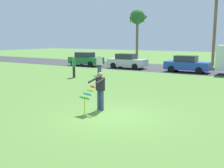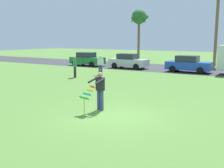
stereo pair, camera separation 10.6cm
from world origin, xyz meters
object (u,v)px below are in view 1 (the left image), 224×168
at_px(kite_held, 87,95).
at_px(palm_tree_left_near, 137,19).
at_px(parked_car_silver, 127,61).
at_px(parked_car_green, 86,59).
at_px(person_walker_near, 74,66).
at_px(person_walker_far, 99,65).
at_px(person_kite_flyer, 100,89).
at_px(parked_car_blue, 187,64).

height_order(kite_held, palm_tree_left_near, palm_tree_left_near).
relative_size(parked_car_silver, palm_tree_left_near, 0.58).
height_order(parked_car_green, palm_tree_left_near, palm_tree_left_near).
height_order(person_walker_near, person_walker_far, same).
distance_m(person_kite_flyer, palm_tree_left_near, 27.95).
height_order(kite_held, person_walker_near, person_walker_near).
xyz_separation_m(parked_car_silver, person_walker_far, (0.49, -6.10, 0.16)).
height_order(parked_car_blue, person_walker_far, person_walker_far).
bearing_deg(parked_car_blue, person_walker_near, -129.43).
bearing_deg(person_walker_far, person_walker_near, -111.61).
xyz_separation_m(person_walker_near, person_walker_far, (0.94, 2.38, 0.00)).
distance_m(parked_car_blue, person_walker_far, 8.58).
bearing_deg(palm_tree_left_near, parked_car_green, -102.88).
bearing_deg(parked_car_blue, kite_held, -88.26).
height_order(person_kite_flyer, parked_car_silver, person_kite_flyer).
xyz_separation_m(parked_car_silver, person_walker_near, (-0.46, -8.48, 0.16)).
height_order(person_kite_flyer, parked_car_blue, person_kite_flyer).
bearing_deg(kite_held, person_walker_near, 132.21).
bearing_deg(parked_car_silver, parked_car_blue, 0.00).
distance_m(parked_car_silver, person_walker_near, 8.50).
relative_size(kite_held, parked_car_silver, 0.29).
relative_size(parked_car_silver, person_walker_far, 2.44).
height_order(parked_car_green, person_walker_far, person_walker_far).
distance_m(kite_held, person_walker_far, 12.48).
bearing_deg(kite_held, parked_car_silver, 112.78).
xyz_separation_m(person_kite_flyer, parked_car_blue, (-0.61, 15.90, -0.18)).
distance_m(person_kite_flyer, parked_car_blue, 15.92).
height_order(parked_car_silver, person_walker_near, person_walker_near).
relative_size(kite_held, parked_car_green, 0.28).
relative_size(person_kite_flyer, person_walker_far, 1.00).
bearing_deg(person_walker_near, parked_car_blue, 50.57).
height_order(parked_car_silver, person_walker_far, person_walker_far).
height_order(person_kite_flyer, person_walker_far, same).
relative_size(parked_car_green, person_walker_near, 2.45).
bearing_deg(parked_car_green, parked_car_silver, -0.01).
bearing_deg(palm_tree_left_near, parked_car_blue, -43.50).
distance_m(parked_car_green, parked_car_blue, 12.13).
relative_size(parked_car_green, palm_tree_left_near, 0.58).
bearing_deg(parked_car_blue, person_kite_flyer, -87.80).
bearing_deg(palm_tree_left_near, kite_held, -68.20).
xyz_separation_m(parked_car_green, parked_car_blue, (12.13, -0.00, 0.00)).
bearing_deg(person_walker_far, parked_car_blue, 45.33).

